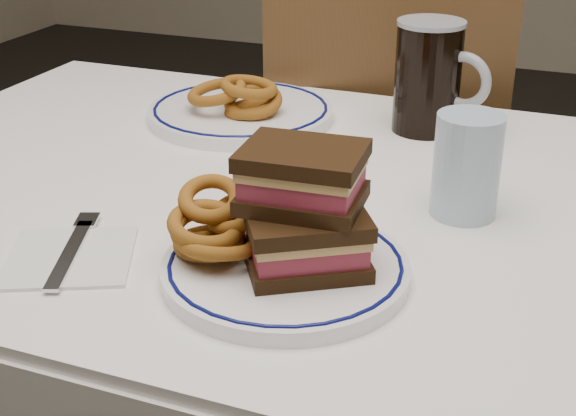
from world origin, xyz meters
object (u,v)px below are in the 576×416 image
(chair_far, at_px, (380,173))
(beer_mug, at_px, (430,76))
(main_plate, at_px, (285,268))
(far_plate, at_px, (241,112))
(reuben_sandwich, at_px, (304,209))

(chair_far, height_order, beer_mug, chair_far)
(main_plate, relative_size, far_plate, 0.88)
(reuben_sandwich, bearing_deg, far_plate, 121.57)
(main_plate, bearing_deg, chair_far, 97.60)
(reuben_sandwich, relative_size, far_plate, 0.51)
(chair_far, bearing_deg, main_plate, -82.40)
(beer_mug, distance_m, far_plate, 0.31)
(main_plate, height_order, beer_mug, beer_mug)
(main_plate, xyz_separation_m, beer_mug, (0.04, 0.50, 0.08))
(main_plate, distance_m, beer_mug, 0.51)
(chair_far, relative_size, reuben_sandwich, 6.34)
(main_plate, bearing_deg, reuben_sandwich, 18.61)
(reuben_sandwich, xyz_separation_m, beer_mug, (0.02, 0.49, 0.01))
(chair_far, height_order, reuben_sandwich, chair_far)
(beer_mug, bearing_deg, reuben_sandwich, -92.54)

